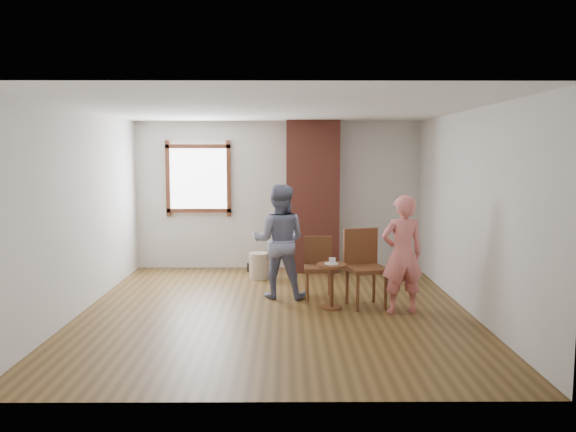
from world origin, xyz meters
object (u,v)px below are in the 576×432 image
object	(u,v)px
side_table	(331,279)
person_pink	(402,254)
man	(279,241)
dining_chair_left	(318,263)
dining_chair_right	(364,263)
stoneware_crock	(259,266)

from	to	relation	value
side_table	person_pink	size ratio (longest dim) A/B	0.39
man	person_pink	world-z (taller)	man
dining_chair_left	side_table	bearing A→B (deg)	-77.54
side_table	person_pink	xyz separation A→B (m)	(0.89, -0.19, 0.36)
dining_chair_right	person_pink	size ratio (longest dim) A/B	0.68
man	stoneware_crock	bearing A→B (deg)	-67.42
man	dining_chair_right	bearing A→B (deg)	165.25
side_table	dining_chair_left	bearing A→B (deg)	102.13
man	side_table	bearing A→B (deg)	145.32
stoneware_crock	man	bearing A→B (deg)	-74.09
stoneware_crock	dining_chair_left	xyz separation A→B (m)	(0.90, -1.18, 0.27)
dining_chair_right	man	distance (m)	1.25
dining_chair_right	dining_chair_left	bearing A→B (deg)	127.60
person_pink	side_table	bearing A→B (deg)	-21.02
dining_chair_left	side_table	distance (m)	0.64
dining_chair_left	dining_chair_right	size ratio (longest dim) A/B	0.83
side_table	man	size ratio (longest dim) A/B	0.37
dining_chair_left	person_pink	bearing A→B (deg)	-38.10
dining_chair_right	side_table	world-z (taller)	dining_chair_right
stoneware_crock	side_table	distance (m)	2.09
dining_chair_right	person_pink	distance (m)	0.59
stoneware_crock	dining_chair_right	distance (m)	2.25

